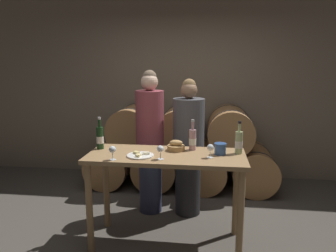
{
  "coord_description": "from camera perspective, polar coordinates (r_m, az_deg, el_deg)",
  "views": [
    {
      "loc": [
        0.4,
        -3.0,
        1.8
      ],
      "look_at": [
        0.0,
        0.13,
        1.17
      ],
      "focal_mm": 35.0,
      "sensor_mm": 36.0,
      "label": 1
    }
  ],
  "objects": [
    {
      "name": "wine_glass_left",
      "position": [
        2.96,
        -1.35,
        -4.12
      ],
      "size": [
        0.06,
        0.06,
        0.13
      ],
      "color": "white",
      "rests_on": "tasting_table"
    },
    {
      "name": "person_right",
      "position": [
        3.82,
        3.56,
        -3.81
      ],
      "size": [
        0.36,
        0.36,
        1.61
      ],
      "color": "#232326",
      "rests_on": "ground_plane"
    },
    {
      "name": "bread_basket",
      "position": [
        3.26,
        1.4,
        -3.59
      ],
      "size": [
        0.17,
        0.17,
        0.11
      ],
      "color": "#A87F4C",
      "rests_on": "tasting_table"
    },
    {
      "name": "ground_plane",
      "position": [
        3.52,
        -0.28,
        -19.54
      ],
      "size": [
        10.0,
        10.0,
        0.0
      ],
      "primitive_type": "plane",
      "color": "#4C473F"
    },
    {
      "name": "tasting_table",
      "position": [
        3.19,
        -0.29,
        -7.46
      ],
      "size": [
        1.51,
        0.63,
        0.92
      ],
      "color": "#99754C",
      "rests_on": "ground_plane"
    },
    {
      "name": "wine_bottle_rose",
      "position": [
        3.28,
        4.31,
        -2.35
      ],
      "size": [
        0.07,
        0.07,
        0.31
      ],
      "color": "#BC8E93",
      "rests_on": "tasting_table"
    },
    {
      "name": "person_left",
      "position": [
        3.86,
        -3.15,
        -2.66
      ],
      "size": [
        0.33,
        0.33,
        1.7
      ],
      "color": "#2D334C",
      "rests_on": "ground_plane"
    },
    {
      "name": "stone_wall_back",
      "position": [
        5.14,
        2.89,
        8.98
      ],
      "size": [
        10.0,
        0.12,
        3.2
      ],
      "color": "gray",
      "rests_on": "ground_plane"
    },
    {
      "name": "wine_bottle_white",
      "position": [
        3.21,
        12.24,
        -2.79
      ],
      "size": [
        0.07,
        0.07,
        0.32
      ],
      "color": "#ADBC7F",
      "rests_on": "tasting_table"
    },
    {
      "name": "cheese_plate",
      "position": [
        3.09,
        -4.84,
        -5.1
      ],
      "size": [
        0.25,
        0.25,
        0.04
      ],
      "color": "white",
      "rests_on": "tasting_table"
    },
    {
      "name": "wine_glass_center",
      "position": [
        3.03,
        7.38,
        -3.84
      ],
      "size": [
        0.06,
        0.06,
        0.13
      ],
      "color": "white",
      "rests_on": "tasting_table"
    },
    {
      "name": "wine_glass_far_left",
      "position": [
        2.98,
        -9.65,
        -4.15
      ],
      "size": [
        0.06,
        0.06,
        0.13
      ],
      "color": "white",
      "rests_on": "tasting_table"
    },
    {
      "name": "blue_crock",
      "position": [
        3.16,
        9.08,
        -3.85
      ],
      "size": [
        0.12,
        0.12,
        0.11
      ],
      "color": "#335693",
      "rests_on": "tasting_table"
    },
    {
      "name": "barrel_stack",
      "position": [
        4.76,
        2.24,
        -4.09
      ],
      "size": [
        2.69,
        0.86,
        1.18
      ],
      "color": "#9E7042",
      "rests_on": "ground_plane"
    },
    {
      "name": "wine_bottle_red",
      "position": [
        3.38,
        -11.76,
        -2.0
      ],
      "size": [
        0.07,
        0.07,
        0.33
      ],
      "color": "#193819",
      "rests_on": "tasting_table"
    }
  ]
}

